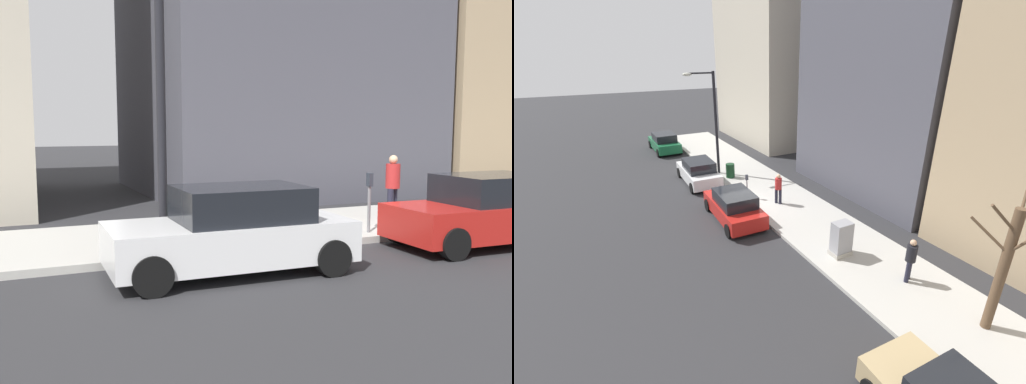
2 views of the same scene
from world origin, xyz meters
TOP-DOWN VIEW (x-y plane):
  - ground_plane at (0.00, 0.00)m, footprint 120.00×120.00m
  - sidewalk at (2.00, 0.00)m, footprint 4.00×36.00m
  - parked_car_red at (-1.14, -0.88)m, footprint 2.04×4.25m
  - parked_car_white at (-1.08, 4.93)m, footprint 2.01×4.24m
  - parking_meter at (0.45, 1.02)m, footprint 0.14×0.10m
  - streetlamp at (0.28, 5.73)m, footprint 1.97×0.32m
  - trash_bin at (0.90, 4.55)m, footprint 0.56×0.56m
  - pedestrian_midblock at (1.59, -0.49)m, footprint 0.36×0.37m
  - office_tower_left at (11.76, -12.67)m, footprint 12.51×12.51m

SIDE VIEW (x-z plane):
  - ground_plane at x=0.00m, z-range 0.00..0.00m
  - sidewalk at x=2.00m, z-range 0.00..0.15m
  - trash_bin at x=0.90m, z-range 0.15..1.05m
  - parked_car_red at x=-1.14m, z-range -0.02..1.50m
  - parked_car_white at x=-1.08m, z-range -0.02..1.50m
  - parking_meter at x=0.45m, z-range 0.30..1.65m
  - pedestrian_midblock at x=1.59m, z-range 0.26..1.92m
  - streetlamp at x=0.28m, z-range 0.77..7.27m
  - office_tower_left at x=11.76m, z-range 0.00..16.81m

